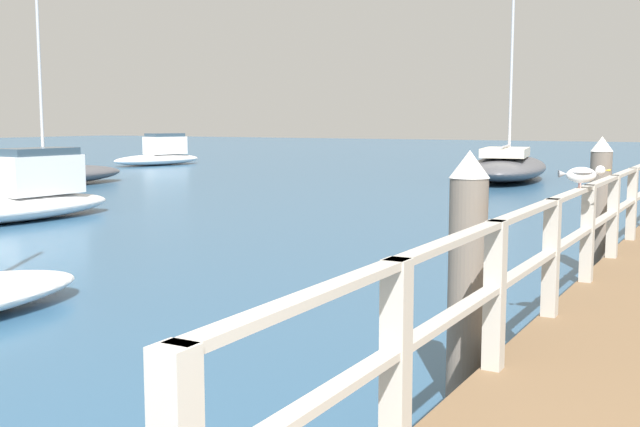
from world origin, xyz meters
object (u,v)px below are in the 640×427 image
object	(u,v)px
boat_3	(33,174)
seagull_foreground	(582,174)
dock_piling_near	(467,278)
boat_1	(507,166)
boat_4	(160,155)
boat_2	(26,196)
dock_piling_far	(599,206)

from	to	relation	value
boat_3	seagull_foreground	bearing A→B (deg)	-22.69
dock_piling_near	seagull_foreground	distance (m)	2.25
boat_1	boat_4	size ratio (longest dim) A/B	1.71
seagull_foreground	boat_1	world-z (taller)	boat_1
seagull_foreground	boat_3	size ratio (longest dim) A/B	0.06
seagull_foreground	boat_2	distance (m)	12.60
dock_piling_far	boat_3	size ratio (longest dim) A/B	0.24
boat_4	dock_piling_near	bearing A→B (deg)	-31.34
boat_2	dock_piling_near	bearing A→B (deg)	-24.33
dock_piling_near	boat_4	world-z (taller)	dock_piling_near
boat_3	boat_4	xyz separation A→B (m)	(-4.58, 11.29, 0.10)
seagull_foreground	boat_4	world-z (taller)	seagull_foreground
seagull_foreground	boat_2	bearing A→B (deg)	-133.89
boat_1	boat_2	world-z (taller)	boat_1
dock_piling_far	boat_4	world-z (taller)	dock_piling_far
seagull_foreground	boat_4	size ratio (longest dim) A/B	0.09
boat_1	boat_4	xyz separation A→B (m)	(-16.90, 1.20, 0.01)
dock_piling_far	boat_4	xyz separation A→B (m)	(-22.69, 17.29, -0.46)
dock_piling_near	dock_piling_far	size ratio (longest dim) A/B	1.00
boat_2	boat_1	bearing A→B (deg)	71.89
boat_3	boat_4	distance (m)	12.19
dock_piling_near	boat_3	distance (m)	21.46
dock_piling_near	seagull_foreground	xyz separation A→B (m)	(0.39, 2.13, 0.65)
boat_4	dock_piling_far	bearing A→B (deg)	-23.51
boat_3	boat_2	bearing A→B (deg)	-37.18
boat_3	boat_4	bearing A→B (deg)	116.30
dock_piling_near	boat_2	world-z (taller)	dock_piling_near
dock_piling_near	boat_2	bearing A→B (deg)	153.51
boat_3	boat_4	size ratio (longest dim) A/B	1.64
boat_4	seagull_foreground	bearing A→B (deg)	-28.05
seagull_foreground	boat_2	size ratio (longest dim) A/B	0.10
boat_4	boat_1	bearing A→B (deg)	9.74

